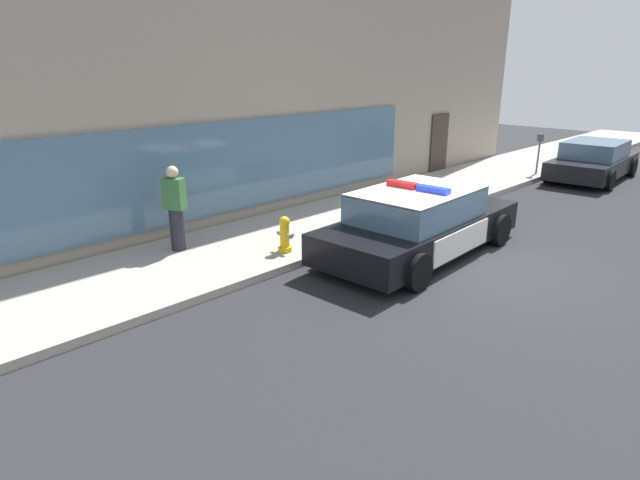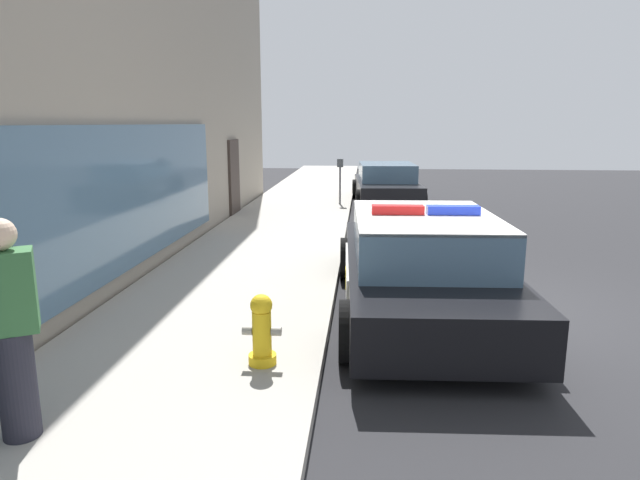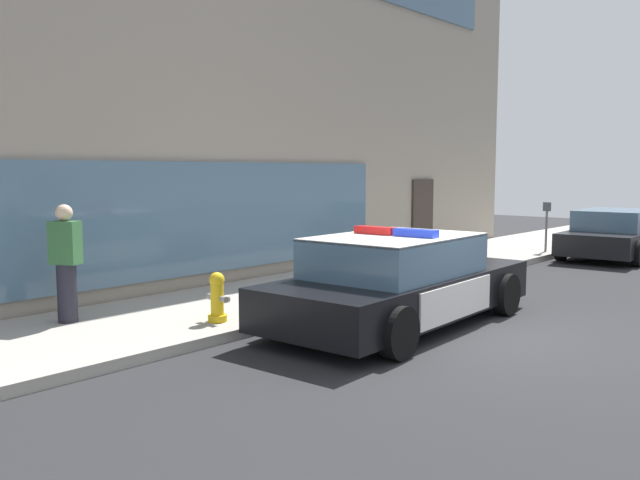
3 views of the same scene
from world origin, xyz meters
The scene contains 7 objects.
ground centered at (0.00, 0.00, 0.00)m, with size 48.00×48.00×0.00m, color #262628.
sidewalk centered at (0.00, 3.81, 0.07)m, with size 48.00×3.06×0.15m, color #A39E93.
police_cruiser centered at (-0.29, 1.11, 0.68)m, with size 5.02×2.32×1.49m.
fire_hydrant centered at (-2.36, 2.87, 0.50)m, with size 0.34×0.39×0.73m.
car_down_street centered at (10.02, 1.19, 0.63)m, with size 4.52×2.23×1.29m.
pedestrian_on_sidewalk centered at (-3.81, 4.49, 1.01)m, with size 0.42×0.48×1.71m.
parking_meter centered at (8.92, 2.60, 1.08)m, with size 0.12×0.18×1.34m.
Camera 2 is at (-7.49, 1.88, 2.52)m, focal length 31.05 mm.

